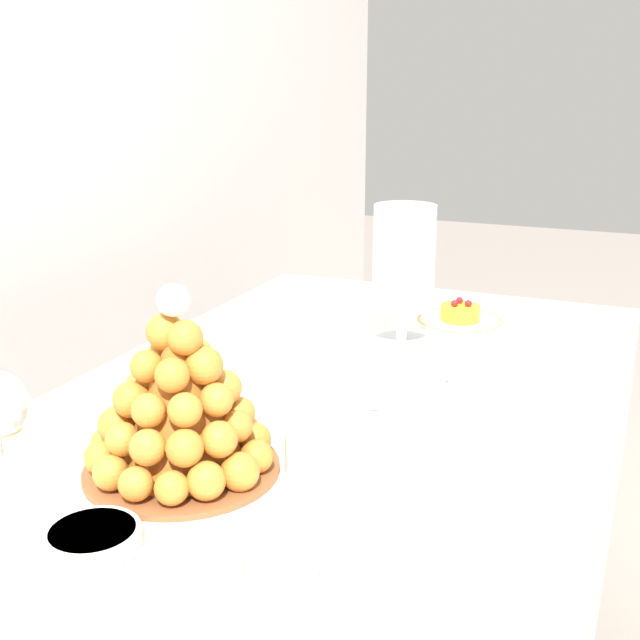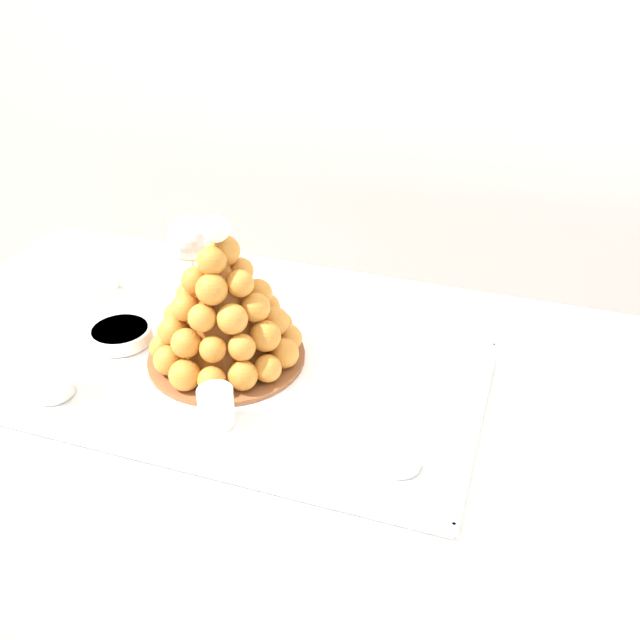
% 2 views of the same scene
% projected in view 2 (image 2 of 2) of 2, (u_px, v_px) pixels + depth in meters
% --- Properties ---
extents(buffet_table, '(1.56, 0.82, 0.77)m').
position_uv_depth(buffet_table, '(359.00, 472.00, 1.02)').
color(buffet_table, brown).
rests_on(buffet_table, ground_plane).
extents(serving_tray, '(0.67, 0.38, 0.02)m').
position_uv_depth(serving_tray, '(248.00, 383.00, 1.03)').
color(serving_tray, white).
rests_on(serving_tray, buffet_table).
extents(croquembouche, '(0.24, 0.24, 0.23)m').
position_uv_depth(croquembouche, '(223.00, 311.00, 1.03)').
color(croquembouche, brown).
rests_on(croquembouche, serving_tray).
extents(dessert_cup_left, '(0.06, 0.06, 0.05)m').
position_uv_depth(dessert_cup_left, '(51.00, 379.00, 0.99)').
color(dessert_cup_left, silver).
rests_on(dessert_cup_left, serving_tray).
extents(dessert_cup_mid_left, '(0.05, 0.05, 0.05)m').
position_uv_depth(dessert_cup_mid_left, '(216.00, 408.00, 0.94)').
color(dessert_cup_mid_left, silver).
rests_on(dessert_cup_mid_left, serving_tray).
extents(dessert_cup_centre, '(0.06, 0.06, 0.06)m').
position_uv_depth(dessert_cup_centre, '(399.00, 446.00, 0.87)').
color(dessert_cup_centre, silver).
rests_on(dessert_cup_centre, serving_tray).
extents(creme_brulee_ramekin, '(0.10, 0.10, 0.02)m').
position_uv_depth(creme_brulee_ramekin, '(121.00, 334.00, 1.11)').
color(creme_brulee_ramekin, white).
rests_on(creme_brulee_ramekin, serving_tray).
extents(wine_glass, '(0.08, 0.08, 0.16)m').
position_uv_depth(wine_glass, '(191.00, 241.00, 1.18)').
color(wine_glass, silver).
rests_on(wine_glass, buffet_table).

